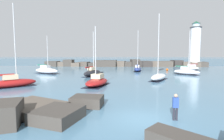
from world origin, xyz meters
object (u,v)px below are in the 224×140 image
(sailboat_moored_7, at_px, (97,81))
(lighthouse, at_px, (195,47))
(person_on_rocks, at_px, (176,106))
(sailboat_moored_3, at_px, (159,77))
(sailboat_moored_8, at_px, (92,73))
(sailboat_moored_5, at_px, (191,68))
(mooring_buoy_orange_near, at_px, (167,70))
(sailboat_moored_1, at_px, (186,71))
(sailboat_moored_0, at_px, (13,82))
(sailboat_moored_2, at_px, (46,70))
(sailboat_moored_4, at_px, (138,69))

(sailboat_moored_7, bearing_deg, lighthouse, 52.57)
(person_on_rocks, bearing_deg, sailboat_moored_3, 80.51)
(sailboat_moored_8, bearing_deg, sailboat_moored_5, 28.47)
(sailboat_moored_7, distance_m, mooring_buoy_orange_near, 27.74)
(lighthouse, xyz_separation_m, sailboat_moored_3, (-20.33, -33.75, -6.43))
(person_on_rocks, bearing_deg, sailboat_moored_5, 66.53)
(sailboat_moored_1, distance_m, mooring_buoy_orange_near, 8.89)
(lighthouse, bearing_deg, sailboat_moored_5, -116.02)
(sailboat_moored_1, distance_m, sailboat_moored_5, 11.31)
(sailboat_moored_0, height_order, sailboat_moored_1, sailboat_moored_0)
(lighthouse, bearing_deg, mooring_buoy_orange_near, -130.57)
(sailboat_moored_2, xyz_separation_m, person_on_rocks, (20.08, -27.57, 0.27))
(sailboat_moored_2, distance_m, sailboat_moored_3, 24.95)
(sailboat_moored_5, xyz_separation_m, sailboat_moored_7, (-22.66, -24.10, -0.02))
(sailboat_moored_5, bearing_deg, mooring_buoy_orange_near, -168.54)
(sailboat_moored_2, bearing_deg, sailboat_moored_1, -1.71)
(sailboat_moored_3, relative_size, sailboat_moored_5, 1.29)
(sailboat_moored_1, relative_size, sailboat_moored_3, 0.85)
(lighthouse, bearing_deg, sailboat_moored_2, -150.73)
(lighthouse, xyz_separation_m, mooring_buoy_orange_near, (-14.17, -16.55, -6.72))
(sailboat_moored_8, bearing_deg, sailboat_moored_7, -78.16)
(sailboat_moored_8, bearing_deg, lighthouse, 41.60)
(sailboat_moored_1, distance_m, sailboat_moored_8, 20.08)
(sailboat_moored_5, bearing_deg, sailboat_moored_8, -151.53)
(sailboat_moored_0, height_order, sailboat_moored_8, sailboat_moored_0)
(sailboat_moored_2, relative_size, mooring_buoy_orange_near, 10.37)
(mooring_buoy_orange_near, bearing_deg, sailboat_moored_1, -79.16)
(mooring_buoy_orange_near, height_order, person_on_rocks, person_on_rocks)
(sailboat_moored_4, bearing_deg, sailboat_moored_1, -38.22)
(sailboat_moored_0, relative_size, sailboat_moored_4, 1.03)
(lighthouse, distance_m, person_on_rocks, 57.26)
(sailboat_moored_0, height_order, sailboat_moored_5, sailboat_moored_0)
(sailboat_moored_1, relative_size, mooring_buoy_orange_near, 11.36)
(mooring_buoy_orange_near, bearing_deg, sailboat_moored_7, -124.96)
(sailboat_moored_4, relative_size, person_on_rocks, 6.00)
(sailboat_moored_0, relative_size, person_on_rocks, 6.19)
(sailboat_moored_3, relative_size, sailboat_moored_4, 1.03)
(lighthouse, relative_size, sailboat_moored_8, 1.80)
(mooring_buoy_orange_near, bearing_deg, sailboat_moored_0, -137.89)
(lighthouse, relative_size, sailboat_moored_5, 1.89)
(mooring_buoy_orange_near, bearing_deg, person_on_rocks, -104.57)
(sailboat_moored_2, height_order, sailboat_moored_4, sailboat_moored_4)
(sailboat_moored_1, distance_m, sailboat_moored_2, 30.96)
(sailboat_moored_1, bearing_deg, sailboat_moored_7, -141.43)
(sailboat_moored_0, xyz_separation_m, sailboat_moored_3, (20.73, 7.11, -0.07))
(sailboat_moored_0, xyz_separation_m, sailboat_moored_2, (-2.39, 16.50, 0.06))
(sailboat_moored_4, bearing_deg, sailboat_moored_3, -83.59)
(lighthouse, distance_m, sailboat_moored_4, 29.05)
(sailboat_moored_2, height_order, sailboat_moored_5, sailboat_moored_2)
(sailboat_moored_1, relative_size, sailboat_moored_2, 1.10)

